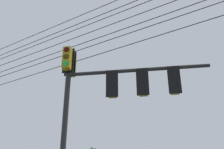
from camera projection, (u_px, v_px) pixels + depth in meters
The scene contains 2 objects.
signal_mast_assembly at pixel (101, 96), 10.10m from camera, with size 2.94×5.00×7.36m.
overhead_wire_span at pixel (89, 33), 10.89m from camera, with size 0.66×20.48×2.92m.
Camera 1 is at (-7.59, -6.77, 1.65)m, focal length 44.89 mm.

